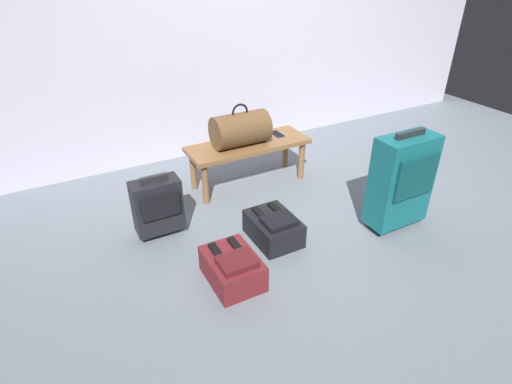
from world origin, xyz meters
The scene contains 8 objects.
ground_plane centered at (0.00, 0.00, 0.00)m, with size 6.60×6.60×0.00m, color slate.
bench centered at (-0.30, 0.78, 0.31)m, with size 1.00×0.36×0.37m.
duffel_bag_brown centered at (-0.37, 0.78, 0.50)m, with size 0.44×0.26×0.34m.
cell_phone centered at (0.00, 0.82, 0.37)m, with size 0.07×0.14×0.01m.
suitcase_upright_teal centered at (0.32, -0.27, 0.37)m, with size 0.42×0.23×0.73m.
suitcase_small_charcoal centered at (-1.17, 0.41, 0.24)m, with size 0.32×0.19×0.46m.
backpack_dark centered at (-0.51, 0.00, 0.09)m, with size 0.28×0.38×0.21m.
backpack_maroon centered at (-0.93, -0.24, 0.09)m, with size 0.28×0.38×0.21m.
Camera 1 is at (-1.68, -1.93, 1.70)m, focal length 28.70 mm.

